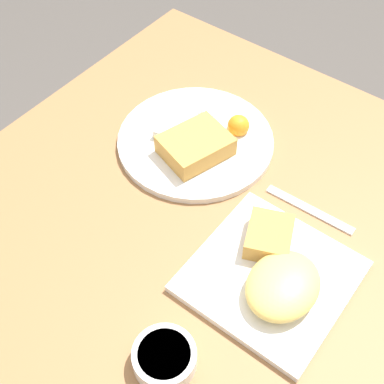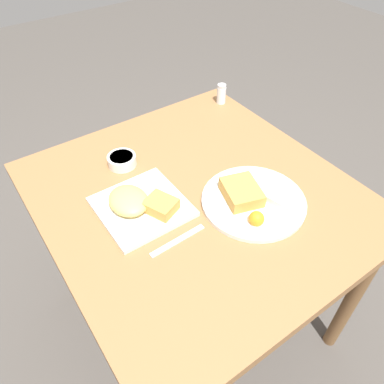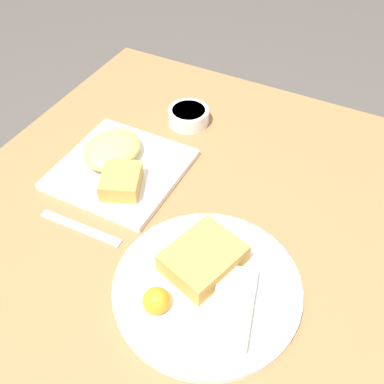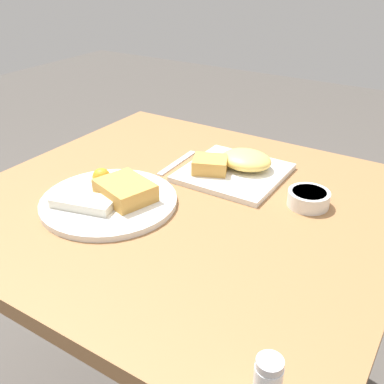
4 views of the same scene
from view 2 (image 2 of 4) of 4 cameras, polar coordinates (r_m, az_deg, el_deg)
The scene contains 7 objects.
ground_plane at distance 1.74m, azimuth 0.54°, elevation -17.95°, with size 8.00×8.00×0.00m, color #4C4742.
dining_table at distance 1.21m, azimuth 0.74°, elevation -3.07°, with size 0.96×0.90×0.74m.
plate_square_near at distance 1.09m, azimuth -8.04°, elevation -1.84°, with size 0.24×0.24×0.06m.
plate_oval_far at distance 1.12m, azimuth 9.19°, elevation -1.10°, with size 0.31×0.31×0.05m.
sauce_ramekin at distance 1.26m, azimuth -10.63°, elevation 4.79°, with size 0.09×0.09×0.04m.
salt_shaker at distance 1.56m, azimuth 4.49°, elevation 14.54°, with size 0.04×0.04×0.08m.
butter_knife at distance 1.02m, azimuth -2.20°, elevation -7.41°, with size 0.02×0.17×0.00m.
Camera 2 is at (0.67, -0.49, 1.53)m, focal length 35.00 mm.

